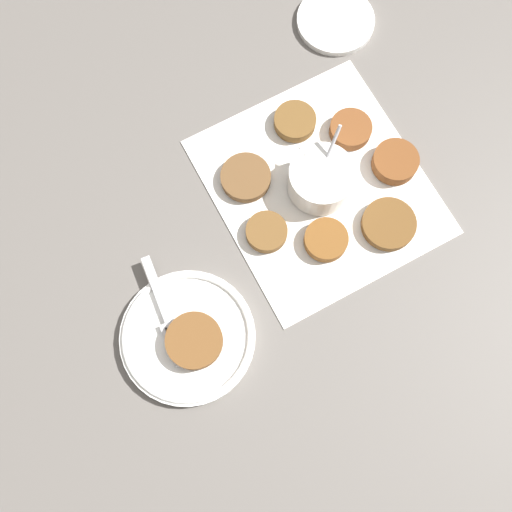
# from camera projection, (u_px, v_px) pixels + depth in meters

# --- Properties ---
(ground_plane) EXTENTS (4.00, 4.00, 0.00)m
(ground_plane) POSITION_uv_depth(u_px,v_px,m) (324.00, 170.00, 0.87)
(ground_plane) COLOR #605B56
(napkin) EXTENTS (0.36, 0.34, 0.00)m
(napkin) POSITION_uv_depth(u_px,v_px,m) (319.00, 186.00, 0.87)
(napkin) COLOR white
(napkin) RESTS_ON ground_plane
(sauce_bowl) EXTENTS (0.10, 0.10, 0.09)m
(sauce_bowl) POSITION_uv_depth(u_px,v_px,m) (320.00, 180.00, 0.84)
(sauce_bowl) COLOR white
(sauce_bowl) RESTS_ON napkin
(fritter_0) EXTENTS (0.06, 0.06, 0.02)m
(fritter_0) POSITION_uv_depth(u_px,v_px,m) (295.00, 121.00, 0.88)
(fritter_0) COLOR brown
(fritter_0) RESTS_ON napkin
(fritter_1) EXTENTS (0.06, 0.06, 0.02)m
(fritter_1) POSITION_uv_depth(u_px,v_px,m) (267.00, 232.00, 0.84)
(fritter_1) COLOR brown
(fritter_1) RESTS_ON napkin
(fritter_2) EXTENTS (0.08, 0.08, 0.01)m
(fritter_2) POSITION_uv_depth(u_px,v_px,m) (389.00, 224.00, 0.84)
(fritter_2) COLOR brown
(fritter_2) RESTS_ON napkin
(fritter_3) EXTENTS (0.06, 0.06, 0.02)m
(fritter_3) POSITION_uv_depth(u_px,v_px,m) (350.00, 129.00, 0.88)
(fritter_3) COLOR brown
(fritter_3) RESTS_ON napkin
(fritter_4) EXTENTS (0.06, 0.06, 0.02)m
(fritter_4) POSITION_uv_depth(u_px,v_px,m) (326.00, 240.00, 0.83)
(fritter_4) COLOR brown
(fritter_4) RESTS_ON napkin
(fritter_5) EXTENTS (0.07, 0.07, 0.01)m
(fritter_5) POSITION_uv_depth(u_px,v_px,m) (246.00, 177.00, 0.86)
(fritter_5) COLOR brown
(fritter_5) RESTS_ON napkin
(fritter_6) EXTENTS (0.07, 0.07, 0.02)m
(fritter_6) POSITION_uv_depth(u_px,v_px,m) (395.00, 162.00, 0.86)
(fritter_6) COLOR brown
(fritter_6) RESTS_ON napkin
(serving_plate) EXTENTS (0.18, 0.18, 0.02)m
(serving_plate) POSITION_uv_depth(u_px,v_px,m) (188.00, 337.00, 0.80)
(serving_plate) COLOR white
(serving_plate) RESTS_ON ground_plane
(fritter_on_plate) EXTENTS (0.08, 0.08, 0.02)m
(fritter_on_plate) POSITION_uv_depth(u_px,v_px,m) (194.00, 341.00, 0.78)
(fritter_on_plate) COLOR brown
(fritter_on_plate) RESTS_ON serving_plate
(fork) EXTENTS (0.15, 0.06, 0.00)m
(fork) POSITION_uv_depth(u_px,v_px,m) (169.00, 321.00, 0.79)
(fork) COLOR silver
(fork) RESTS_ON serving_plate
(extra_saucer) EXTENTS (0.12, 0.12, 0.01)m
(extra_saucer) POSITION_uv_depth(u_px,v_px,m) (336.00, 21.00, 0.94)
(extra_saucer) COLOR white
(extra_saucer) RESTS_ON ground_plane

